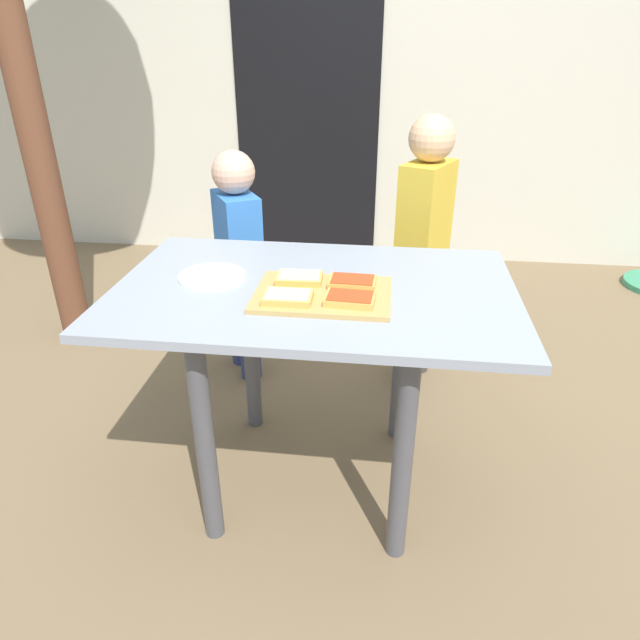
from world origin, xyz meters
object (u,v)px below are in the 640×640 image
(cutting_board, at_px, (323,294))
(child_right, at_px, (423,239))
(pizza_slice_far_left, at_px, (299,278))
(dining_table, at_px, (315,323))
(pizza_slice_near_left, at_px, (288,297))
(child_left, at_px, (239,254))
(plate_white_left, at_px, (212,276))
(pizza_slice_near_right, at_px, (350,299))
(pizza_slice_far_right, at_px, (352,282))

(cutting_board, distance_m, child_right, 0.83)
(pizza_slice_far_left, xyz_separation_m, child_right, (0.38, 0.70, -0.10))
(dining_table, distance_m, pizza_slice_near_left, 0.20)
(pizza_slice_near_left, height_order, child_right, child_right)
(child_left, height_order, child_right, child_right)
(plate_white_left, bearing_deg, pizza_slice_near_right, -19.36)
(pizza_slice_far_right, relative_size, pizza_slice_near_left, 1.01)
(cutting_board, relative_size, plate_white_left, 1.89)
(cutting_board, xyz_separation_m, pizza_slice_far_left, (-0.08, 0.06, 0.02))
(pizza_slice_far_right, bearing_deg, pizza_slice_near_left, -142.96)
(pizza_slice_far_right, distance_m, pizza_slice_far_left, 0.15)
(cutting_board, relative_size, child_right, 0.34)
(dining_table, distance_m, child_left, 0.78)
(pizza_slice_near_left, relative_size, plate_white_left, 0.67)
(plate_white_left, distance_m, child_left, 0.67)
(dining_table, xyz_separation_m, cutting_board, (0.03, -0.07, 0.12))
(pizza_slice_near_right, distance_m, child_left, 0.96)
(pizza_slice_far_left, bearing_deg, child_left, 118.38)
(pizza_slice_far_right, relative_size, plate_white_left, 0.68)
(pizza_slice_far_right, xyz_separation_m, pizza_slice_near_left, (-0.16, -0.12, 0.00))
(cutting_board, xyz_separation_m, pizza_slice_near_right, (0.08, -0.05, 0.02))
(pizza_slice_far_left, distance_m, child_left, 0.78)
(pizza_slice_near_right, relative_size, pizza_slice_far_left, 1.01)
(pizza_slice_far_left, bearing_deg, pizza_slice_near_left, -94.43)
(cutting_board, xyz_separation_m, plate_white_left, (-0.34, 0.09, -0.00))
(dining_table, relative_size, child_left, 1.18)
(pizza_slice_far_left, relative_size, child_left, 0.14)
(pizza_slice_near_left, distance_m, pizza_slice_far_left, 0.13)
(pizza_slice_far_right, bearing_deg, pizza_slice_far_left, 177.62)
(pizza_slice_near_right, relative_size, child_left, 0.14)
(pizza_slice_near_right, bearing_deg, child_right, 74.29)
(pizza_slice_near_left, bearing_deg, cutting_board, 37.13)
(cutting_board, distance_m, pizza_slice_near_right, 0.10)
(pizza_slice_near_right, height_order, pizza_slice_far_right, same)
(dining_table, relative_size, pizza_slice_near_right, 8.48)
(cutting_board, xyz_separation_m, pizza_slice_near_left, (-0.09, -0.06, 0.02))
(child_left, bearing_deg, plate_white_left, -81.75)
(dining_table, xyz_separation_m, pizza_slice_near_left, (-0.05, -0.13, 0.14))
(dining_table, height_order, cutting_board, cutting_board)
(pizza_slice_far_left, relative_size, child_right, 0.12)
(dining_table, xyz_separation_m, pizza_slice_far_left, (-0.04, -0.00, 0.14))
(pizza_slice_near_right, height_order, pizza_slice_near_left, same)
(pizza_slice_far_left, height_order, child_left, child_left)
(plate_white_left, bearing_deg, dining_table, -4.60)
(pizza_slice_near_right, bearing_deg, child_left, 123.21)
(plate_white_left, bearing_deg, pizza_slice_far_left, -6.23)
(child_left, bearing_deg, cutting_board, -59.22)
(pizza_slice_far_left, xyz_separation_m, child_left, (-0.36, 0.67, -0.19))
(pizza_slice_near_left, xyz_separation_m, child_right, (0.39, 0.83, -0.10))
(child_right, bearing_deg, pizza_slice_near_right, -105.71)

